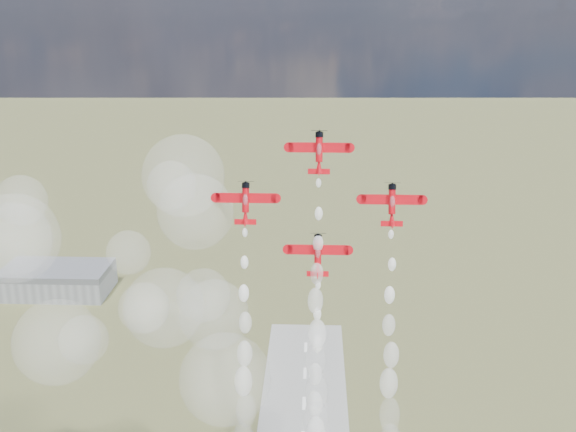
# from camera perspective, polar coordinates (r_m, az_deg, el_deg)

# --- Properties ---
(hangar) EXTENTS (50.00, 28.00, 13.00)m
(hangar) POSITION_cam_1_polar(r_m,az_deg,el_deg) (342.11, -18.96, -5.13)
(hangar) COLOR gray
(hangar) RESTS_ON ground
(plane_lead) EXTENTS (11.97, 4.69, 8.37)m
(plane_lead) POSITION_cam_1_polar(r_m,az_deg,el_deg) (132.54, 2.65, 5.46)
(plane_lead) COLOR red
(plane_lead) RESTS_ON ground
(plane_left) EXTENTS (11.97, 4.69, 8.37)m
(plane_left) POSITION_cam_1_polar(r_m,az_deg,el_deg) (132.97, -3.61, 1.18)
(plane_left) COLOR red
(plane_left) RESTS_ON ground
(plane_right) EXTENTS (11.97, 4.69, 8.37)m
(plane_right) POSITION_cam_1_polar(r_m,az_deg,el_deg) (133.17, 8.80, 1.03)
(plane_right) COLOR red
(plane_right) RESTS_ON ground
(plane_slot) EXTENTS (11.97, 4.69, 8.37)m
(plane_slot) POSITION_cam_1_polar(r_m,az_deg,el_deg) (132.81, 2.54, -3.24)
(plane_slot) COLOR red
(plane_slot) RESTS_ON ground
(smoke_trail_lead) EXTENTS (5.14, 15.59, 48.57)m
(smoke_trail_lead) POSITION_cam_1_polar(r_m,az_deg,el_deg) (137.07, 2.40, -13.12)
(smoke_trail_lead) COLOR white
(smoke_trail_lead) RESTS_ON plane_lead
(smoke_trail_left) EXTENTS (5.43, 16.35, 49.30)m
(smoke_trail_left) POSITION_cam_1_polar(r_m,az_deg,el_deg) (140.32, -3.80, -17.10)
(smoke_trail_left) COLOR white
(smoke_trail_left) RESTS_ON plane_left
(smoke_trail_right) EXTENTS (5.59, 15.75, 49.07)m
(smoke_trail_right) POSITION_cam_1_polar(r_m,az_deg,el_deg) (140.97, 8.52, -17.10)
(smoke_trail_right) COLOR white
(smoke_trail_right) RESTS_ON plane_right
(drifted_smoke_cloud) EXTENTS (70.36, 38.57, 61.17)m
(drifted_smoke_cloud) POSITION_cam_1_polar(r_m,az_deg,el_deg) (160.19, -13.46, -5.58)
(drifted_smoke_cloud) COLOR white
(drifted_smoke_cloud) RESTS_ON ground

